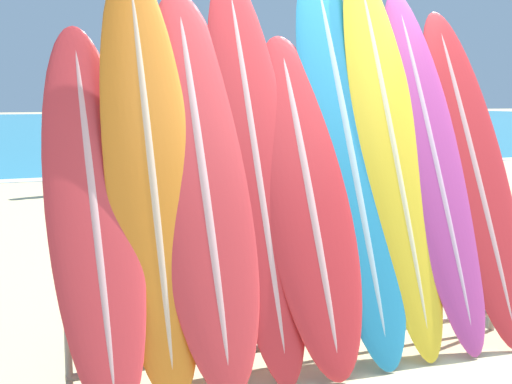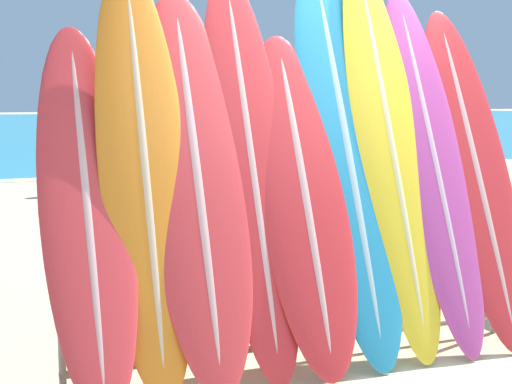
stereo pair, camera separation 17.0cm
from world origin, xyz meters
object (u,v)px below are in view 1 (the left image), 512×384
Objects in this scene: surfboard_slot_5 at (349,155)px; surfboard_slot_8 at (474,171)px; surfboard_rack at (309,281)px; person_near_water at (297,161)px; surfboard_slot_0 at (93,211)px; surfboard_slot_7 at (433,163)px; surfboard_slot_4 at (308,199)px; surfboard_slot_6 at (391,150)px; surfboard_slot_1 at (150,171)px; surfboard_slot_2 at (202,183)px; surfboard_slot_3 at (256,166)px; person_mid_beach at (94,137)px.

surfboard_slot_5 is 0.95m from surfboard_slot_8.
person_near_water is at bearing 64.79° from surfboard_rack.
surfboard_slot_0 reaches higher than surfboard_rack.
surfboard_slot_7 is at bearing -3.45° from surfboard_slot_5.
surfboard_slot_0 is 1.27m from surfboard_slot_4.
surfboard_slot_6 is 1.08× the size of surfboard_slot_7.
surfboard_slot_6 is at bearing -1.46° from surfboard_slot_5.
surfboard_slot_0 is at bearing -171.68° from surfboard_slot_1.
surfboard_slot_5 is 0.62m from surfboard_slot_7.
surfboard_slot_0 is 0.84× the size of surfboard_slot_1.
surfboard_slot_8 reaches higher than surfboard_slot_4.
surfboard_slot_0 is 0.63m from surfboard_slot_2.
surfboard_slot_6 reaches higher than surfboard_slot_5.
surfboard_slot_4 is 0.44m from surfboard_slot_5.
surfboard_slot_8 is (1.29, 0.06, 0.11)m from surfboard_slot_4.
surfboard_slot_3 is at bearing 179.49° from surfboard_slot_7.
person_mid_beach is (-0.60, 8.39, -0.23)m from surfboard_slot_7.
person_near_water reaches higher than surfboard_rack.
surfboard_slot_2 is (0.62, 0.03, 0.12)m from surfboard_slot_0.
person_mid_beach is at bearing 87.58° from surfboard_slot_4.
surfboard_slot_4 is at bearing -162.62° from surfboard_slot_5.
person_near_water is (0.49, 2.31, -0.28)m from surfboard_slot_6.
surfboard_slot_3 reaches higher than person_near_water.
surfboard_slot_7 reaches higher than surfboard_slot_0.
surfboard_slot_7 is 8.41m from person_mid_beach.
surfboard_slot_3 is 1.26m from surfboard_slot_7.
surfboard_slot_4 is (1.27, -0.02, -0.01)m from surfboard_slot_0.
surfboard_slot_1 is at bearing 176.16° from person_near_water.
person_mid_beach is at bearing 89.95° from surfboard_slot_5.
surfboard_slot_8 is at bearing -0.15° from surfboard_slot_1.
surfboard_slot_4 is (0.94, -0.06, -0.20)m from surfboard_slot_1.
person_mid_beach is at bearing 92.05° from surfboard_slot_6.
surfboard_slot_8 is (1.28, 0.06, 0.61)m from surfboard_rack.
surfboard_slot_5 is (1.29, 0.05, 0.05)m from surfboard_slot_1.
surfboard_slot_4 is at bearing -175.67° from surfboard_slot_7.
person_mid_beach is (-0.93, 8.40, -0.17)m from surfboard_slot_8.
surfboard_slot_4 reaches higher than person_near_water.
surfboard_slot_1 is 1.20× the size of surfboard_slot_4.
surfboard_slot_5 is at bearing 18.50° from surfboard_rack.
surfboard_slot_5 reaches higher than surfboard_rack.
person_near_water is at bearing 77.96° from surfboard_slot_6.
surfboard_slot_8 is (1.94, 0.01, -0.01)m from surfboard_slot_2.
surfboard_slot_7 is (1.90, 0.01, -0.02)m from surfboard_slot_1.
surfboard_rack is 1.45× the size of surfboard_slot_4.
surfboard_slot_7 is (0.96, 0.07, 0.17)m from surfboard_slot_4.
surfboard_slot_5 is (1.00, 0.06, 0.12)m from surfboard_slot_2.
surfboard_slot_8 is at bearing -0.97° from surfboard_slot_3.
surfboard_slot_6 is (0.64, 0.10, 0.77)m from surfboard_rack.
surfboard_slot_1 is at bearing 176.72° from surfboard_slot_2.
surfboard_slot_7 reaches higher than surfboard_slot_2.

